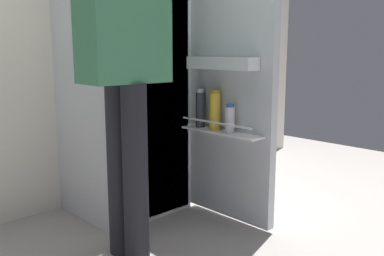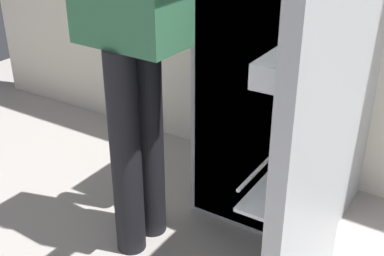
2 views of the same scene
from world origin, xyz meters
The scene contains 4 objects.
ground_plane centered at (0.00, 0.00, 0.00)m, with size 5.55×5.55×0.00m, color gray.
kitchen_wall centered at (0.00, 0.87, 1.29)m, with size 4.40×0.10×2.59m, color silver.
refrigerator centered at (0.03, 0.48, 0.84)m, with size 0.68×1.19×1.67m.
person centered at (-0.37, -0.04, 1.04)m, with size 0.53×0.73×1.73m.
Camera 1 is at (-1.50, -1.68, 1.01)m, focal length 39.64 mm.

